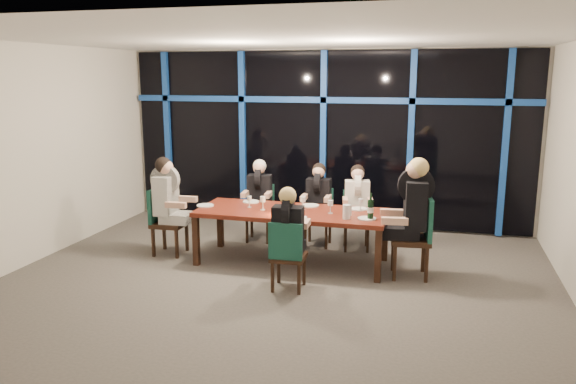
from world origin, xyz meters
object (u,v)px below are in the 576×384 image
diner_far_mid (318,192)px  water_pitcher (347,212)px  diner_far_right (357,195)px  chair_end_right (418,232)px  diner_far_left (259,188)px  diner_near_mid (289,223)px  chair_near_mid (287,252)px  chair_far_left (260,209)px  diner_end_right (412,200)px  dining_table (292,215)px  diner_end_left (168,192)px  chair_end_left (164,217)px  wine_bottle (370,209)px  chair_far_mid (319,213)px  chair_far_right (356,216)px

diner_far_mid → water_pitcher: diner_far_mid is taller
diner_far_right → chair_end_right: bearing=-57.1°
diner_far_left → diner_near_mid: bearing=-67.9°
chair_end_right → chair_near_mid: 1.75m
chair_far_left → diner_end_right: bearing=-30.4°
chair_far_left → diner_far_mid: diner_far_mid is taller
diner_far_left → chair_end_right: bearing=-27.9°
dining_table → diner_end_left: (-1.82, -0.08, 0.25)m
diner_end_right → chair_end_right: bearing=90.0°
dining_table → chair_near_mid: size_ratio=2.97×
chair_end_left → diner_far_mid: (2.08, 0.98, 0.29)m
chair_end_right → water_pitcher: bearing=-88.6°
dining_table → chair_near_mid: chair_near_mid is taller
wine_bottle → diner_near_mid: bearing=-139.9°
diner_far_right → diner_end_left: bearing=-171.3°
diner_end_right → water_pitcher: (-0.81, -0.13, -0.17)m
chair_far_left → diner_far_left: (0.01, -0.07, 0.35)m
diner_far_left → dining_table: bearing=-55.4°
chair_far_mid → diner_end_left: size_ratio=0.91×
chair_end_right → diner_end_right: bearing=-90.0°
chair_far_right → diner_far_right: size_ratio=1.03×
diner_end_right → diner_far_right: bearing=-147.0°
dining_table → diner_far_right: (0.77, 0.86, 0.15)m
chair_far_right → diner_far_right: 0.36m
chair_near_mid → diner_end_right: 1.75m
diner_far_left → diner_far_right: bearing=-7.4°
chair_end_left → diner_far_left: diner_far_left is taller
chair_end_left → diner_near_mid: (2.11, -0.87, 0.29)m
chair_end_right → water_pitcher: size_ratio=5.72×
diner_far_right → diner_near_mid: diner_near_mid is taller
chair_far_mid → diner_far_mid: (0.00, -0.07, 0.35)m
diner_far_left → wine_bottle: (1.86, -1.10, 0.04)m
diner_far_left → diner_far_mid: diner_far_left is taller
chair_far_right → water_pitcher: 1.23m
chair_far_left → diner_near_mid: (0.98, -1.93, 0.35)m
diner_near_mid → chair_end_left: bearing=-25.0°
chair_end_right → diner_end_right: 0.43m
wine_bottle → water_pitcher: 0.31m
chair_far_mid → wine_bottle: 1.54m
diner_end_right → diner_near_mid: diner_end_right is taller
chair_near_mid → diner_near_mid: bearing=-90.0°
diner_end_left → diner_end_right: diner_end_right is taller
chair_near_mid → water_pitcher: (0.59, 0.77, 0.35)m
chair_end_left → diner_far_left: size_ratio=1.14×
diner_end_left → diner_far_mid: bearing=-66.1°
diner_far_left → water_pitcher: bearing=-42.1°
diner_far_mid → diner_near_mid: 1.84m
chair_near_mid → water_pitcher: 1.03m
chair_far_mid → chair_end_right: (1.53, -1.07, 0.11)m
chair_far_right → diner_far_left: diner_far_left is taller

